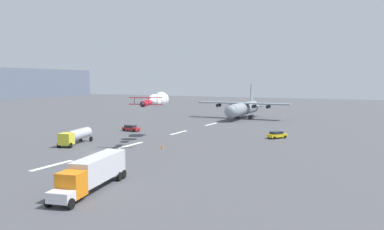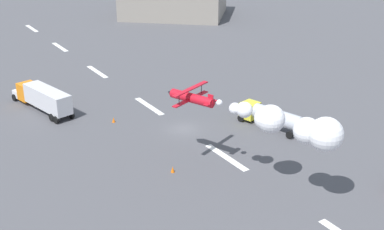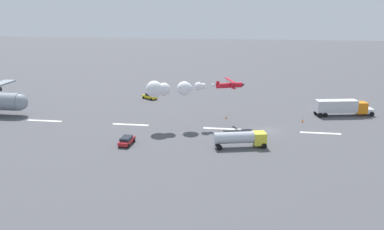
% 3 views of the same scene
% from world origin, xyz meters
% --- Properties ---
extents(ground_plane, '(440.00, 440.00, 0.00)m').
position_xyz_m(ground_plane, '(0.00, 0.00, 0.00)').
color(ground_plane, '#4C4C51').
rests_on(ground_plane, ground).
extents(runway_stripe_3, '(8.00, 0.90, 0.01)m').
position_xyz_m(runway_stripe_3, '(-9.92, 0.00, 0.01)').
color(runway_stripe_3, white).
rests_on(runway_stripe_3, ground).
extents(runway_stripe_4, '(8.00, 0.90, 0.01)m').
position_xyz_m(runway_stripe_4, '(9.92, 0.00, 0.01)').
color(runway_stripe_4, white).
rests_on(runway_stripe_4, ground).
extents(runway_stripe_5, '(8.00, 0.90, 0.01)m').
position_xyz_m(runway_stripe_5, '(29.75, 0.00, 0.01)').
color(runway_stripe_5, white).
rests_on(runway_stripe_5, ground).
extents(runway_stripe_6, '(8.00, 0.90, 0.01)m').
position_xyz_m(runway_stripe_6, '(49.59, 0.00, 0.01)').
color(runway_stripe_6, white).
rests_on(runway_stripe_6, ground).
extents(cargo_transport_plane, '(25.33, 31.02, 11.30)m').
position_xyz_m(cargo_transport_plane, '(67.72, -2.97, 3.43)').
color(cargo_transport_plane, gray).
rests_on(cargo_transport_plane, ground).
extents(stunt_biplane_red, '(20.17, 10.48, 3.44)m').
position_xyz_m(stunt_biplane_red, '(19.79, -0.08, 8.26)').
color(stunt_biplane_red, red).
extents(semi_truck_orange, '(13.68, 5.56, 3.70)m').
position_xyz_m(semi_truck_orange, '(-16.95, -13.98, 2.11)').
color(semi_truck_orange, silver).
rests_on(semi_truck_orange, ground).
extents(fuel_tanker_truck, '(9.72, 4.84, 2.90)m').
position_xyz_m(fuel_tanker_truck, '(5.90, 10.30, 1.75)').
color(fuel_tanker_truck, yellow).
rests_on(fuel_tanker_truck, ground).
extents(followme_car_yellow, '(4.66, 3.95, 1.52)m').
position_xyz_m(followme_car_yellow, '(31.44, -23.49, 0.81)').
color(followme_car_yellow, yellow).
rests_on(followme_car_yellow, ground).
extents(airport_staff_sedan, '(2.22, 4.53, 1.52)m').
position_xyz_m(airport_staff_sedan, '(26.79, 11.94, 0.81)').
color(airport_staff_sedan, '#B21E23').
rests_on(airport_staff_sedan, ground).
extents(traffic_cone_near, '(0.44, 0.44, 0.75)m').
position_xyz_m(traffic_cone_near, '(-7.29, -7.10, 0.38)').
color(traffic_cone_near, orange).
rests_on(traffic_cone_near, ground).
extents(traffic_cone_far, '(0.44, 0.44, 0.75)m').
position_xyz_m(traffic_cone_far, '(9.54, -7.42, 0.38)').
color(traffic_cone_far, orange).
rests_on(traffic_cone_far, ground).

